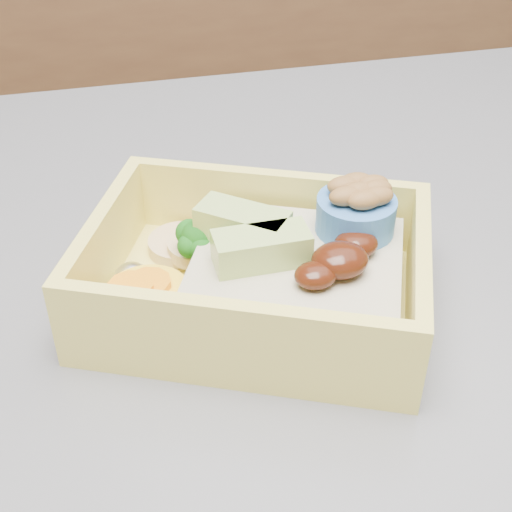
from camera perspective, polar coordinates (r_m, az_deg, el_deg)
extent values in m
cube|color=brown|center=(1.68, -12.58, 9.67)|extent=(3.20, 0.60, 0.90)
cube|color=#35353A|center=(0.35, -8.57, -16.82)|extent=(1.24, 0.84, 0.04)
cube|color=#EDDC61|center=(0.40, 0.00, -3.58)|extent=(0.22, 0.19, 0.01)
cube|color=#EDDC61|center=(0.43, 1.46, 4.17)|extent=(0.17, 0.08, 0.04)
cube|color=#EDDC61|center=(0.34, -1.89, -6.72)|extent=(0.17, 0.08, 0.04)
cube|color=#EDDC61|center=(0.38, 12.83, -1.99)|extent=(0.05, 0.11, 0.04)
cube|color=#EDDC61|center=(0.41, -12.04, 0.74)|extent=(0.05, 0.11, 0.04)
cube|color=tan|center=(0.39, 3.21, -1.90)|extent=(0.14, 0.14, 0.03)
ellipsoid|color=#341207|center=(0.37, 6.73, -0.32)|extent=(0.04, 0.04, 0.02)
ellipsoid|color=#341207|center=(0.38, 8.00, 0.96)|extent=(0.03, 0.03, 0.01)
ellipsoid|color=#341207|center=(0.36, 4.79, -1.54)|extent=(0.03, 0.03, 0.01)
cube|color=#AAC868|center=(0.37, 0.44, 0.64)|extent=(0.05, 0.02, 0.02)
cube|color=#AAC868|center=(0.39, -1.08, 2.55)|extent=(0.05, 0.05, 0.02)
cylinder|color=#609650|center=(0.41, -4.46, -0.47)|extent=(0.01, 0.01, 0.02)
sphere|color=#175F15|center=(0.40, -4.58, 1.59)|extent=(0.02, 0.02, 0.02)
sphere|color=#175F15|center=(0.40, -3.32, 1.56)|extent=(0.02, 0.02, 0.02)
sphere|color=#175F15|center=(0.41, -5.35, 1.86)|extent=(0.02, 0.02, 0.02)
sphere|color=#175F15|center=(0.40, -4.39, 0.62)|extent=(0.01, 0.01, 0.01)
sphere|color=#175F15|center=(0.40, -5.33, 0.81)|extent=(0.01, 0.01, 0.01)
sphere|color=#175F15|center=(0.41, -4.25, 1.96)|extent=(0.01, 0.01, 0.01)
cylinder|color=yellow|center=(0.38, -8.58, -3.86)|extent=(0.04, 0.04, 0.02)
cylinder|color=orange|center=(0.38, -8.61, -2.17)|extent=(0.02, 0.02, 0.00)
cylinder|color=orange|center=(0.37, -9.99, -2.46)|extent=(0.02, 0.02, 0.00)
cylinder|color=tan|center=(0.43, -5.98, 0.91)|extent=(0.04, 0.04, 0.01)
cylinder|color=tan|center=(0.42, -4.40, 0.80)|extent=(0.04, 0.04, 0.01)
ellipsoid|color=silver|center=(0.43, -1.62, 1.68)|extent=(0.02, 0.02, 0.02)
ellipsoid|color=silver|center=(0.40, -9.90, -1.81)|extent=(0.02, 0.02, 0.02)
cylinder|color=#3973C3|center=(0.40, 7.98, 3.27)|extent=(0.04, 0.04, 0.02)
ellipsoid|color=brown|center=(0.39, 8.16, 5.13)|extent=(0.02, 0.02, 0.01)
ellipsoid|color=brown|center=(0.39, 9.51, 5.29)|extent=(0.02, 0.02, 0.01)
ellipsoid|color=brown|center=(0.40, 7.05, 5.62)|extent=(0.02, 0.02, 0.01)
ellipsoid|color=brown|center=(0.38, 8.68, 4.46)|extent=(0.02, 0.02, 0.01)
ellipsoid|color=brown|center=(0.39, 7.21, 4.77)|extent=(0.02, 0.02, 0.01)
ellipsoid|color=brown|center=(0.39, 9.61, 4.75)|extent=(0.02, 0.02, 0.01)
ellipsoid|color=brown|center=(0.40, 7.97, 5.89)|extent=(0.02, 0.02, 0.01)
ellipsoid|color=brown|center=(0.40, 9.26, 5.68)|extent=(0.02, 0.02, 0.01)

